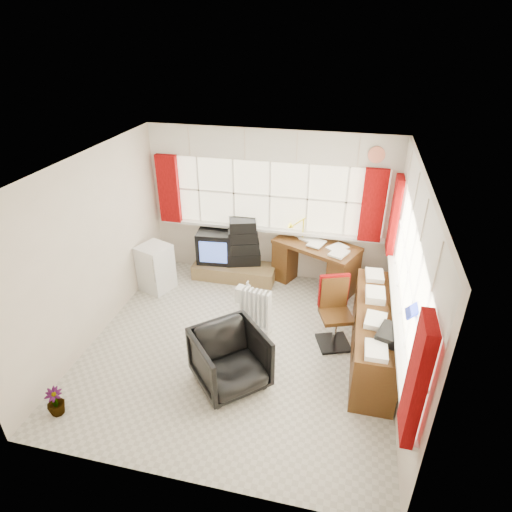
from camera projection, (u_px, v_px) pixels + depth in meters
The scene contains 20 objects.
ground at pixel (240, 347), 5.82m from camera, with size 4.00×4.00×0.00m, color beige.
room_walls at pixel (237, 249), 5.10m from camera, with size 4.00×4.00×4.00m.
window_back at pixel (269, 226), 7.03m from camera, with size 3.70×0.12×3.60m.
window_right at pixel (399, 309), 4.98m from camera, with size 0.12×3.70×3.60m.
curtains at pixel (322, 228), 5.73m from camera, with size 3.83×3.83×1.15m.
overhead_cabinets at pixel (331, 170), 5.39m from camera, with size 3.98×3.98×0.48m.
desk at pixel (315, 263), 6.99m from camera, with size 1.49×1.16×0.81m.
desk_lamp at pixel (303, 224), 6.86m from camera, with size 0.15×0.14×0.39m.
task_chair at pixel (334, 308), 5.71m from camera, with size 0.53×0.55×0.99m.
office_chair at pixel (230, 359), 5.08m from camera, with size 0.78×0.81×0.73m, color black.
radiator at pixel (255, 314), 6.02m from camera, with size 0.47×0.25×0.67m.
credenza at pixel (373, 333), 5.46m from camera, with size 0.50×2.00×0.85m.
file_tray at pixel (391, 335), 4.78m from camera, with size 0.28×0.35×0.12m, color black.
tv_bench at pixel (234, 271), 7.34m from camera, with size 1.40×0.50×0.25m, color olive.
crt_tv at pixel (217, 245), 7.34m from camera, with size 0.66×0.62×0.55m.
hifi_stack at pixel (243, 243), 7.20m from camera, with size 0.66×0.53×0.79m.
mini_fridge at pixel (156, 268), 6.94m from camera, with size 0.58×0.59×0.77m.
spray_bottle_a at pixel (248, 289), 6.80m from camera, with size 0.12×0.12×0.30m, color white.
spray_bottle_b at pixel (225, 273), 7.34m from camera, with size 0.10×0.10×0.21m, color #8CD1CB.
flower_vase at pixel (55, 402), 4.76m from camera, with size 0.20×0.20×0.35m, color black.
Camera 1 is at (1.24, -4.34, 3.88)m, focal length 30.00 mm.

